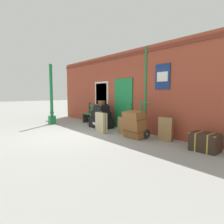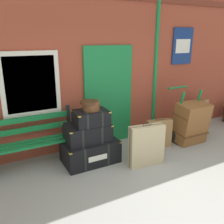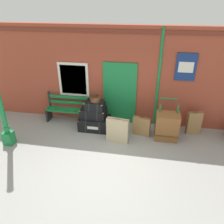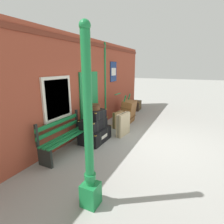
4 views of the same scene
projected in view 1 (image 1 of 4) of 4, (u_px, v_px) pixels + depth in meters
name	position (u px, v px, depth m)	size (l,w,h in m)	color
ground_plane	(69.00, 135.00, 7.08)	(60.00, 60.00, 0.00)	gray
brick_facade	(124.00, 91.00, 8.52)	(10.40, 0.35, 3.20)	#9E422D
lamp_post	(52.00, 101.00, 9.54)	(0.28, 0.28, 2.88)	#197A3D
platform_bench	(95.00, 115.00, 9.58)	(1.60, 0.43, 1.01)	#197A3D
steamer_trunk_base	(101.00, 123.00, 8.60)	(1.01, 0.65, 0.43)	black
steamer_trunk_middle	(101.00, 114.00, 8.61)	(0.83, 0.58, 0.33)	black
steamer_trunk_top	(101.00, 108.00, 8.51)	(0.63, 0.48, 0.27)	black
round_hatbox	(102.00, 102.00, 8.49)	(0.35, 0.32, 0.18)	brown
porters_trolley	(138.00, 129.00, 6.76)	(0.71, 0.66, 1.18)	black
large_brown_trunk	(134.00, 124.00, 6.63)	(0.70, 0.54, 0.92)	brown
suitcase_cream	(101.00, 123.00, 7.55)	(0.67, 0.26, 0.80)	tan
suitcase_caramel	(166.00, 129.00, 6.27)	(0.47, 0.25, 0.79)	olive
suitcase_tan	(122.00, 126.00, 7.32)	(0.56, 0.24, 0.65)	olive
corner_trunk	(205.00, 142.00, 5.16)	(0.72, 0.53, 0.49)	#332319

